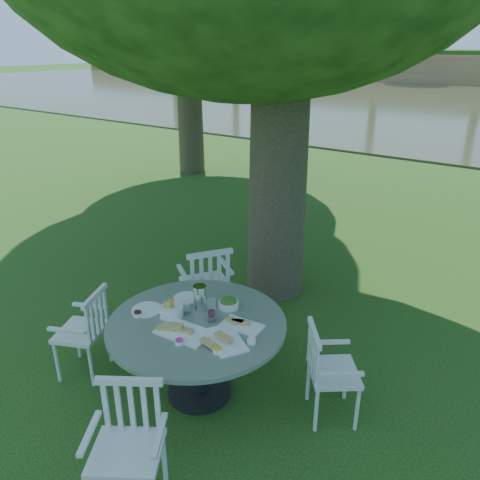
# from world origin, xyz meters

# --- Properties ---
(ground) EXTENTS (140.00, 140.00, 0.00)m
(ground) POSITION_xyz_m (0.00, 0.00, 0.00)
(ground) COLOR #12350B
(ground) RESTS_ON ground
(table) EXTENTS (1.49, 1.49, 0.74)m
(table) POSITION_xyz_m (0.58, -1.23, 0.61)
(table) COLOR black
(table) RESTS_ON ground
(chair_ne) EXTENTS (0.56, 0.57, 0.82)m
(chair_ne) POSITION_xyz_m (1.57, -0.83, 0.48)
(chair_ne) COLOR silver
(chair_ne) RESTS_ON ground
(chair_nw) EXTENTS (0.64, 0.65, 0.95)m
(chair_nw) POSITION_xyz_m (-0.02, -0.36, 0.56)
(chair_nw) COLOR silver
(chair_nw) RESTS_ON ground
(chair_sw) EXTENTS (0.54, 0.55, 0.84)m
(chair_sw) POSITION_xyz_m (-0.42, -1.58, 0.50)
(chair_sw) COLOR silver
(chair_sw) RESTS_ON ground
(chair_se) EXTENTS (0.60, 0.59, 0.88)m
(chair_se) POSITION_xyz_m (0.87, -2.25, 0.52)
(chair_se) COLOR silver
(chair_se) RESTS_ON ground
(tableware) EXTENTS (1.20, 0.78, 0.23)m
(tableware) POSITION_xyz_m (0.54, -1.18, 0.79)
(tableware) COLOR white
(tableware) RESTS_ON table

